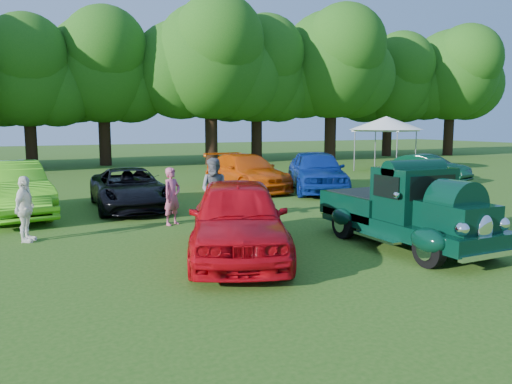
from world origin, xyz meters
name	(u,v)px	position (x,y,z in m)	size (l,w,h in m)	color
ground	(326,250)	(0.00, 0.00, 0.00)	(120.00, 120.00, 0.00)	#255313
hero_pickup	(406,212)	(1.84, -0.49, 0.79)	(2.17, 4.67, 1.82)	black
red_convertible	(238,218)	(-1.98, 0.34, 0.82)	(1.95, 4.84, 1.65)	#AF0710
back_car_lime	(10,190)	(-6.29, 7.43, 0.83)	(1.76, 5.04, 1.66)	#51C019
back_car_black	(130,189)	(-2.78, 7.34, 0.67)	(2.21, 4.79, 1.33)	black
back_car_orange	(246,172)	(2.61, 9.88, 0.75)	(2.11, 5.19, 1.51)	#CB4607
back_car_blue	(317,171)	(5.00, 8.15, 0.86)	(2.03, 5.04, 1.72)	navy
back_car_green	(428,168)	(11.80, 8.89, 0.65)	(1.37, 3.94, 1.30)	black
spectator_pink	(172,196)	(-2.27, 4.19, 0.80)	(0.58, 0.38, 1.59)	#BA4C71
spectator_grey	(215,190)	(-1.06, 3.99, 0.91)	(0.89, 0.69, 1.83)	slate
spectator_white	(25,209)	(-5.97, 3.73, 0.79)	(0.92, 0.38, 1.57)	white
canopy_tent	(386,123)	(13.63, 14.13, 2.79)	(5.65, 5.65, 3.21)	silver
tree_line	(87,56)	(-1.73, 23.82, 6.91)	(65.17, 10.32, 12.28)	black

